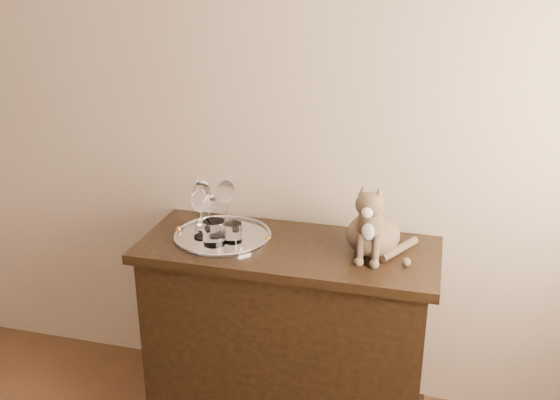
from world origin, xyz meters
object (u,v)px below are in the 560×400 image
(wine_glass_a, at_px, (202,205))
(wine_glass_c, at_px, (201,213))
(wine_glass_d, at_px, (210,214))
(wine_glass_b, at_px, (226,204))
(tray, at_px, (223,237))
(tumbler_b, at_px, (214,233))
(sideboard, at_px, (287,336))
(cat, at_px, (374,215))
(tumbler_a, at_px, (233,233))

(wine_glass_a, xyz_separation_m, wine_glass_c, (0.03, -0.08, -0.00))
(wine_glass_a, height_order, wine_glass_d, wine_glass_a)
(wine_glass_b, relative_size, wine_glass_d, 1.19)
(tray, height_order, tumbler_b, tumbler_b)
(wine_glass_b, xyz_separation_m, tumbler_b, (0.01, -0.18, -0.06))
(sideboard, distance_m, wine_glass_b, 0.62)
(sideboard, bearing_deg, tray, 178.66)
(tray, height_order, wine_glass_c, wine_glass_c)
(wine_glass_a, relative_size, wine_glass_c, 1.01)
(wine_glass_b, distance_m, wine_glass_d, 0.09)
(wine_glass_d, xyz_separation_m, cat, (0.67, 0.01, 0.06))
(wine_glass_b, relative_size, tumbler_b, 2.10)
(wine_glass_b, bearing_deg, cat, -6.86)
(tumbler_b, bearing_deg, tray, 86.76)
(wine_glass_b, xyz_separation_m, wine_glass_d, (-0.04, -0.08, -0.02))
(sideboard, relative_size, tray, 3.00)
(tumbler_a, bearing_deg, tumbler_b, -148.61)
(wine_glass_c, bearing_deg, tray, 22.56)
(wine_glass_a, height_order, tumbler_a, wine_glass_a)
(wine_glass_c, distance_m, tumbler_a, 0.15)
(wine_glass_b, xyz_separation_m, wine_glass_c, (-0.06, -0.12, 0.00))
(tumbler_b, bearing_deg, wine_glass_c, 144.31)
(wine_glass_b, height_order, tumbler_a, wine_glass_b)
(wine_glass_a, relative_size, wine_glass_d, 1.20)
(wine_glass_d, bearing_deg, wine_glass_b, 62.37)
(sideboard, bearing_deg, cat, 3.88)
(tray, xyz_separation_m, wine_glass_b, (-0.01, 0.09, 0.11))
(sideboard, xyz_separation_m, tumbler_a, (-0.22, -0.04, 0.47))
(wine_glass_c, bearing_deg, cat, 4.03)
(wine_glass_b, bearing_deg, wine_glass_a, -157.36)
(wine_glass_c, relative_size, tumbler_a, 2.63)
(tray, xyz_separation_m, cat, (0.61, 0.02, 0.15))
(wine_glass_c, relative_size, cat, 0.67)
(wine_glass_a, distance_m, tumbler_b, 0.18)
(cat, bearing_deg, tumbler_b, -167.01)
(sideboard, height_order, wine_glass_c, wine_glass_c)
(tumbler_a, distance_m, cat, 0.57)
(tumbler_b, bearing_deg, wine_glass_a, 127.00)
(sideboard, xyz_separation_m, cat, (0.34, 0.02, 0.58))
(sideboard, relative_size, tumbler_b, 11.95)
(tumbler_a, height_order, tumbler_b, tumbler_b)
(wine_glass_d, xyz_separation_m, tumbler_b, (0.05, -0.10, -0.04))
(wine_glass_b, relative_size, tumbler_a, 2.63)
(wine_glass_a, bearing_deg, tumbler_b, -53.00)
(wine_glass_b, distance_m, tumbler_b, 0.19)
(tray, xyz_separation_m, wine_glass_c, (-0.08, -0.03, 0.11))
(wine_glass_c, height_order, cat, cat)
(tray, bearing_deg, wine_glass_b, 99.02)
(wine_glass_d, distance_m, tumbler_b, 0.12)
(cat, bearing_deg, tumbler_a, -170.00)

